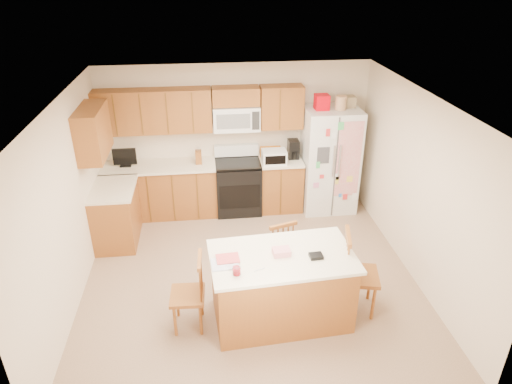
{
  "coord_description": "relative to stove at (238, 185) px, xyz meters",
  "views": [
    {
      "loc": [
        -0.53,
        -5.13,
        3.95
      ],
      "look_at": [
        0.12,
        0.35,
        1.14
      ],
      "focal_mm": 32.0,
      "sensor_mm": 36.0,
      "label": 1
    }
  ],
  "objects": [
    {
      "name": "windsor_chair_back",
      "position": [
        0.37,
        -2.01,
        -0.03
      ],
      "size": [
        0.5,
        0.49,
        0.95
      ],
      "color": "#90531A",
      "rests_on": "ground"
    },
    {
      "name": "room_shell",
      "position": [
        0.0,
        -1.94,
        0.97
      ],
      "size": [
        4.6,
        4.6,
        2.52
      ],
      "color": "beige",
      "rests_on": "ground"
    },
    {
      "name": "ground",
      "position": [
        0.0,
        -1.94,
        -0.47
      ],
      "size": [
        4.5,
        4.5,
        0.0
      ],
      "primitive_type": "plane",
      "color": "#806147",
      "rests_on": "ground"
    },
    {
      "name": "island",
      "position": [
        0.29,
        -2.78,
        -0.01
      ],
      "size": [
        1.73,
        1.08,
        1.0
      ],
      "color": "#90531A",
      "rests_on": "ground"
    },
    {
      "name": "stove",
      "position": [
        0.0,
        0.0,
        0.0
      ],
      "size": [
        0.76,
        0.65,
        1.13
      ],
      "color": "black",
      "rests_on": "ground"
    },
    {
      "name": "refrigerator",
      "position": [
        1.57,
        -0.06,
        0.45
      ],
      "size": [
        0.9,
        0.79,
        2.04
      ],
      "color": "white",
      "rests_on": "ground"
    },
    {
      "name": "windsor_chair_right",
      "position": [
        1.24,
        -2.73,
        0.04
      ],
      "size": [
        0.54,
        0.55,
        1.08
      ],
      "color": "#90531A",
      "rests_on": "ground"
    },
    {
      "name": "cabinetry",
      "position": [
        -0.98,
        -0.15,
        0.44
      ],
      "size": [
        3.36,
        1.56,
        2.15
      ],
      "color": "#90531A",
      "rests_on": "ground"
    },
    {
      "name": "windsor_chair_left",
      "position": [
        -0.8,
        -2.8,
        -0.02
      ],
      "size": [
        0.41,
        0.43,
        0.97
      ],
      "color": "#90531A",
      "rests_on": "ground"
    }
  ]
}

